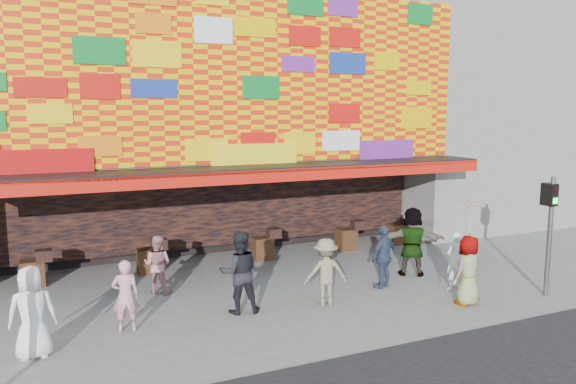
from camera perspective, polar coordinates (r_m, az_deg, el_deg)
name	(u,v)px	position (r m, az deg, el deg)	size (l,w,h in m)	color
ground	(296,312)	(13.17, 0.85, -12.13)	(90.00, 90.00, 0.00)	slate
shop_building	(197,92)	(20.05, -9.27, 10.04)	(15.20, 9.40, 10.00)	gray
neighbor_right	(488,78)	(26.50, 19.62, 10.90)	(11.00, 8.00, 12.00)	gray
signal_right	(550,223)	(15.24, 25.11, -2.84)	(0.22, 0.20, 3.00)	#59595B
ped_a	(32,312)	(11.68, -24.57, -11.05)	(0.86, 0.56, 1.76)	white
ped_b	(126,296)	(12.38, -16.17, -10.08)	(0.56, 0.37, 1.53)	pink
ped_c	(239,272)	(12.93, -4.95, -8.11)	(0.92, 0.72, 1.90)	black
ped_d	(326,272)	(13.44, 3.84, -8.11)	(1.04, 0.60, 1.61)	#7D765B
ped_e	(384,256)	(14.88, 9.71, -6.47)	(0.98, 0.41, 1.67)	#313A56
ped_f	(412,241)	(16.10, 12.51, -4.90)	(1.80, 0.57, 1.95)	gray
ped_g	(468,270)	(14.10, 17.84, -7.58)	(0.82, 0.53, 1.67)	gray
ped_h	(454,260)	(15.18, 16.53, -6.69)	(0.55, 0.36, 1.52)	silver
ped_i	(157,264)	(14.63, -13.12, -7.17)	(0.73, 0.57, 1.50)	tan
parasol	(471,217)	(13.81, 18.07, -2.42)	(1.02, 1.04, 1.80)	#D6B187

